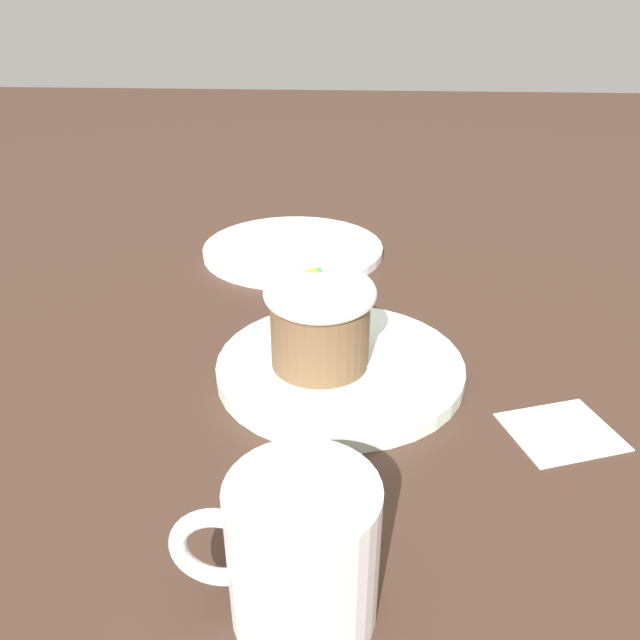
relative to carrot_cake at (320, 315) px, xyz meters
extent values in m
plane|color=#3D281E|center=(-0.02, -0.01, -0.07)|extent=(4.00, 4.00, 0.00)
cylinder|color=silver|center=(-0.02, -0.01, -0.06)|extent=(0.25, 0.25, 0.02)
cylinder|color=brown|center=(0.00, 0.00, -0.02)|extent=(0.10, 0.10, 0.07)
ellipsoid|color=white|center=(0.00, 0.00, 0.02)|extent=(0.11, 0.11, 0.04)
cone|color=orange|center=(0.01, 0.00, 0.05)|extent=(0.02, 0.01, 0.01)
sphere|color=green|center=(0.00, 0.00, 0.05)|extent=(0.01, 0.01, 0.01)
cube|color=#B7B7BC|center=(-0.08, 0.01, -0.05)|extent=(0.08, 0.02, 0.00)
ellipsoid|color=#B7B7BC|center=(-0.02, 0.00, -0.05)|extent=(0.05, 0.04, 0.01)
cylinder|color=white|center=(-0.01, 0.27, -0.02)|extent=(0.09, 0.09, 0.10)
torus|color=white|center=(0.04, 0.27, -0.02)|extent=(0.06, 0.01, 0.06)
cylinder|color=white|center=(0.06, -0.33, -0.06)|extent=(0.27, 0.27, 0.01)
cube|color=white|center=(-0.22, 0.08, -0.07)|extent=(0.11, 0.10, 0.00)
camera|label=1|loc=(-0.04, 0.53, 0.28)|focal=35.00mm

